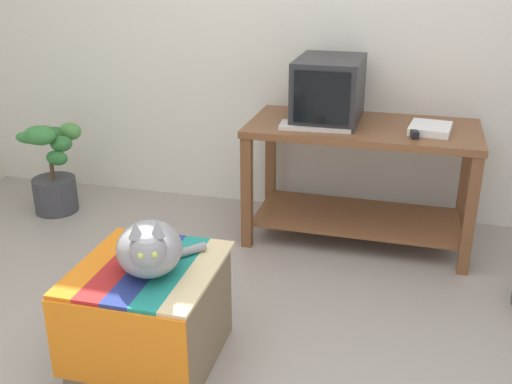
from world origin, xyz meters
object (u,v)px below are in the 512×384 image
Objects in this scene: ottoman_with_blanket at (150,314)px; tv_monitor at (329,90)px; cat at (150,248)px; potted_plant at (53,170)px; desk at (361,163)px; stapler at (414,133)px; keyboard at (316,126)px; book at (430,128)px.

tv_monitor is at bearing 70.56° from ottoman_with_blanket.
cat is at bearing -47.05° from ottoman_with_blanket.
tv_monitor reaches higher than potted_plant.
desk is 0.41m from stapler.
cat is at bearing -139.12° from stapler.
tv_monitor is (-0.21, 0.05, 0.41)m from desk.
cat is 1.62m from stapler.
potted_plant is at bearing -174.36° from tv_monitor.
book reaches higher than keyboard.
desk is 2.01m from potted_plant.
ottoman_with_blanket is at bearing -121.61° from book.
tv_monitor is 0.85× the size of potted_plant.
ottoman_with_blanket is 5.63× the size of stapler.
book is at bearing -9.39° from tv_monitor.
desk is at bearing 136.89° from stapler.
book is (0.58, -0.11, -0.16)m from tv_monitor.
tv_monitor reaches higher than keyboard.
potted_plant is (-2.00, -0.09, -0.19)m from desk.
potted_plant is at bearing 166.07° from stapler.
ottoman_with_blanket is 1.68m from stapler.
tv_monitor reaches higher than cat.
potted_plant is at bearing 134.02° from ottoman_with_blanket.
book is 0.57× the size of cat.
ottoman_with_blanket is at bearing -45.98° from potted_plant.
desk is at bearing 178.99° from book.
keyboard reaches higher than cat.
stapler is (0.97, 1.28, 0.17)m from cat.
cat reaches higher than desk.
cat is (-1.06, -1.40, -0.17)m from book.
stapler is at bearing 50.82° from ottoman_with_blanket.
stapler is (0.28, -0.17, 0.25)m from desk.
cat is at bearing -106.57° from tv_monitor.
cat is (-0.69, -1.45, 0.08)m from desk.
desk is 0.45m from book.
book is at bearing 4.26° from keyboard.
keyboard is 0.53m from stapler.
stapler is at bearing -6.74° from keyboard.
book is at bearing 0.97° from potted_plant.
cat is 1.91m from potted_plant.
potted_plant is (-2.37, -0.04, -0.44)m from book.
tv_monitor reaches higher than book.
stapler is at bearing -119.63° from book.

